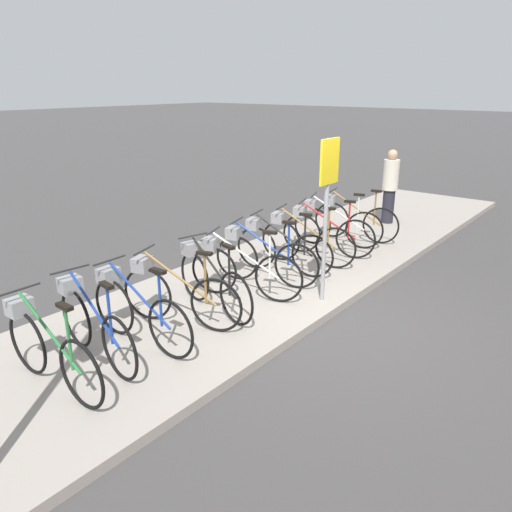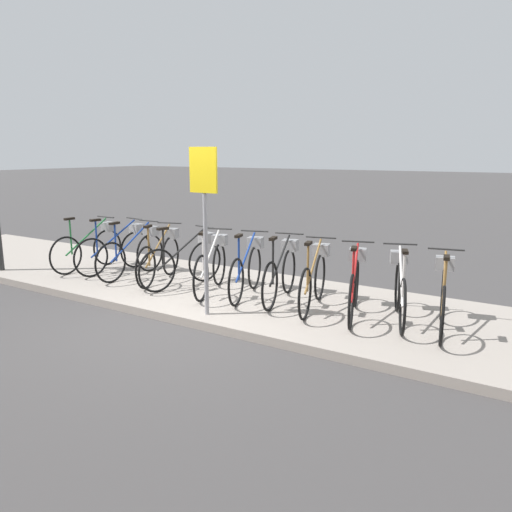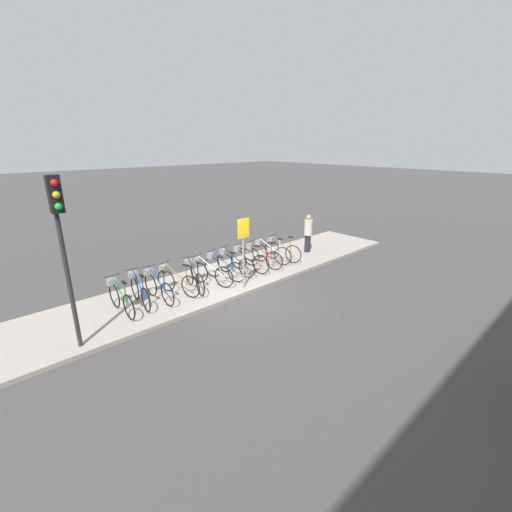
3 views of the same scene
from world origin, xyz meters
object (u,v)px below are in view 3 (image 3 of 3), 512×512
parked_bicycle_3 (176,280)px  parked_bicycle_6 (222,266)px  parked_bicycle_4 (193,276)px  parked_bicycle_8 (247,259)px  parked_bicycle_2 (157,286)px  parked_bicycle_11 (281,249)px  parked_bicycle_5 (209,272)px  parked_bicycle_0 (120,297)px  parked_bicycle_10 (269,252)px  parked_bicycle_9 (260,256)px  traffic_light (61,230)px  parked_bicycle_7 (234,262)px  pedestrian (308,233)px  sign_post (243,242)px  parked_bicycle_1 (139,290)px

parked_bicycle_3 → parked_bicycle_6: same height
parked_bicycle_4 → parked_bicycle_8: bearing=1.1°
parked_bicycle_2 → parked_bicycle_11: (5.39, 0.02, 0.00)m
parked_bicycle_2 → parked_bicycle_8: same height
parked_bicycle_5 → parked_bicycle_8: 1.78m
parked_bicycle_0 → parked_bicycle_5: same height
parked_bicycle_4 → parked_bicycle_8: (2.36, 0.05, 0.00)m
parked_bicycle_10 → parked_bicycle_9: bearing=-167.4°
parked_bicycle_8 → traffic_light: 6.66m
parked_bicycle_7 → parked_bicycle_4: bearing=-175.8°
pedestrian → parked_bicycle_11: bearing=179.3°
parked_bicycle_7 → parked_bicycle_0: bearing=-178.4°
traffic_light → sign_post: (4.99, 0.05, -1.23)m
parked_bicycle_6 → parked_bicycle_7: 0.58m
parked_bicycle_4 → parked_bicycle_0: bearing=179.7°
parked_bicycle_5 → parked_bicycle_6: (0.62, 0.10, 0.00)m
parked_bicycle_4 → parked_bicycle_8: same height
parked_bicycle_4 → traffic_light: traffic_light is taller
parked_bicycle_5 → parked_bicycle_9: size_ratio=0.98×
parked_bicycle_6 → sign_post: bearing=-88.4°
parked_bicycle_6 → traffic_light: 5.61m
parked_bicycle_4 → parked_bicycle_10: 3.57m
parked_bicycle_2 → parked_bicycle_10: size_ratio=1.05×
parked_bicycle_7 → parked_bicycle_9: same height
parked_bicycle_1 → sign_post: bearing=-21.7°
parked_bicycle_0 → parked_bicycle_5: size_ratio=1.05×
parked_bicycle_6 → parked_bicycle_9: (1.79, -0.04, 0.00)m
parked_bicycle_10 → traffic_light: size_ratio=0.41×
parked_bicycle_4 → pedestrian: (5.82, 0.04, 0.40)m
parked_bicycle_9 → parked_bicycle_1: bearing=178.5°
sign_post → parked_bicycle_3: bearing=149.1°
parked_bicycle_2 → sign_post: (2.47, -1.10, 1.11)m
parked_bicycle_1 → parked_bicycle_5: same height
parked_bicycle_0 → parked_bicycle_4: (2.38, -0.01, 0.00)m
parked_bicycle_6 → traffic_light: bearing=-166.9°
parked_bicycle_2 → parked_bicycle_5: (1.82, -0.08, 0.00)m
parked_bicycle_6 → parked_bicycle_8: (1.16, -0.01, 0.00)m
parked_bicycle_8 → traffic_light: bearing=-169.4°
parked_bicycle_0 → parked_bicycle_11: same height
parked_bicycle_2 → parked_bicycle_11: 5.39m
parked_bicycle_0 → parked_bicycle_8: 4.74m
parked_bicycle_5 → parked_bicycle_2: bearing=177.4°
parked_bicycle_0 → parked_bicycle_9: 5.37m
pedestrian → parked_bicycle_0: bearing=-179.8°
parked_bicycle_8 → traffic_light: traffic_light is taller
traffic_light → parked_bicycle_3: bearing=20.0°
parked_bicycle_7 → sign_post: bearing=-114.6°
parked_bicycle_5 → pedestrian: (5.24, 0.08, 0.40)m
parked_bicycle_1 → parked_bicycle_2: same height
parked_bicycle_9 → parked_bicycle_5: bearing=-178.7°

